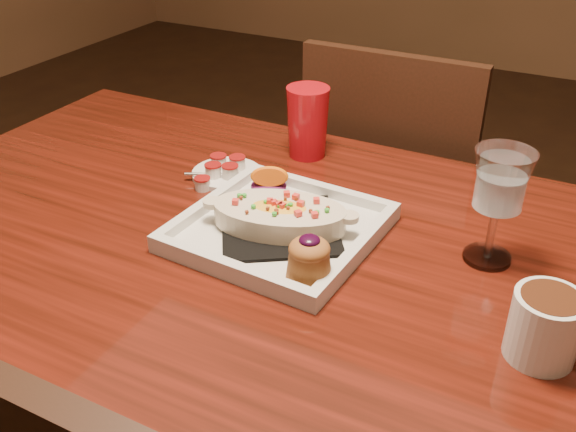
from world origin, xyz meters
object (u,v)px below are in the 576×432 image
at_px(table, 278,297).
at_px(plate, 282,225).
at_px(coffee_mug, 548,324).
at_px(goblet, 500,187).
at_px(red_tumbler, 308,122).
at_px(chair_far, 395,206).
at_px(saucer, 225,171).

distance_m(table, plate, 0.13).
relative_size(table, coffee_mug, 12.53).
xyz_separation_m(goblet, red_tumbler, (-0.41, 0.21, -0.06)).
distance_m(chair_far, plate, 0.66).
height_order(chair_far, plate, chair_far).
height_order(plate, saucer, plate).
xyz_separation_m(table, saucer, (-0.21, 0.18, 0.11)).
bearing_deg(plate, chair_far, 92.84).
distance_m(chair_far, red_tumbler, 0.44).
bearing_deg(goblet, coffee_mug, -59.69).
distance_m(table, red_tumbler, 0.39).
xyz_separation_m(plate, goblet, (0.31, 0.09, 0.10)).
relative_size(coffee_mug, saucer, 0.89).
distance_m(table, chair_far, 0.65).
height_order(chair_far, red_tumbler, chair_far).
xyz_separation_m(chair_far, goblet, (0.30, -0.50, 0.37)).
relative_size(chair_far, saucer, 6.95).
height_order(coffee_mug, goblet, goblet).
distance_m(plate, red_tumbler, 0.32).
relative_size(plate, red_tumbler, 2.22).
distance_m(saucer, red_tumbler, 0.20).
bearing_deg(coffee_mug, red_tumbler, 120.40).
xyz_separation_m(chair_far, saucer, (-0.21, -0.45, 0.25)).
bearing_deg(table, plate, 103.32).
xyz_separation_m(plate, coffee_mug, (0.42, -0.09, 0.02)).
distance_m(coffee_mug, goblet, 0.23).
relative_size(table, plate, 4.72).
bearing_deg(goblet, chair_far, 120.86).
distance_m(chair_far, goblet, 0.69).
bearing_deg(goblet, table, -157.51).
bearing_deg(red_tumbler, table, -71.90).
height_order(table, saucer, saucer).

